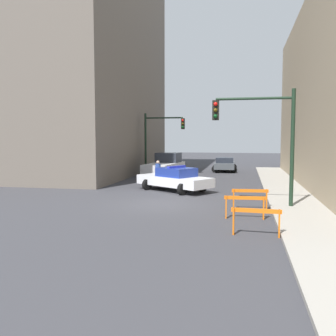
% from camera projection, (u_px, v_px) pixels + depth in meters
% --- Properties ---
extents(ground_plane, '(120.00, 120.00, 0.00)m').
position_uv_depth(ground_plane, '(162.00, 204.00, 17.89)').
color(ground_plane, '#38383D').
extents(sidewalk_right, '(2.40, 44.00, 0.12)m').
position_uv_depth(sidewalk_right, '(298.00, 208.00, 16.65)').
color(sidewalk_right, '#9E998E').
rests_on(sidewalk_right, ground_plane).
extents(building_corner_left, '(14.00, 20.00, 18.67)m').
position_uv_depth(building_corner_left, '(64.00, 68.00, 33.18)').
color(building_corner_left, '#6B6056').
rests_on(building_corner_left, ground_plane).
extents(traffic_light_near, '(3.64, 0.35, 5.20)m').
position_uv_depth(traffic_light_near, '(266.00, 130.00, 16.72)').
color(traffic_light_near, black).
rests_on(traffic_light_near, sidewalk_right).
extents(traffic_light_far, '(3.44, 0.35, 5.20)m').
position_uv_depth(traffic_light_far, '(158.00, 135.00, 31.37)').
color(traffic_light_far, black).
rests_on(traffic_light_far, ground_plane).
extents(police_car, '(4.94, 4.14, 1.52)m').
position_uv_depth(police_car, '(175.00, 179.00, 22.17)').
color(police_car, white).
rests_on(police_car, ground_plane).
extents(white_truck, '(3.05, 5.60, 1.90)m').
position_uv_depth(white_truck, '(165.00, 165.00, 30.54)').
color(white_truck, silver).
rests_on(white_truck, ground_plane).
extents(parked_car_near, '(2.36, 4.35, 1.31)m').
position_uv_depth(parked_car_near, '(225.00, 164.00, 34.96)').
color(parked_car_near, '#474C51').
rests_on(parked_car_near, ground_plane).
extents(pedestrian_crossing, '(0.42, 0.42, 1.66)m').
position_uv_depth(pedestrian_crossing, '(158.00, 173.00, 24.66)').
color(pedestrian_crossing, '#382D23').
rests_on(pedestrian_crossing, ground_plane).
extents(barrier_front, '(1.60, 0.24, 0.90)m').
position_uv_depth(barrier_front, '(256.00, 217.00, 12.07)').
color(barrier_front, orange).
rests_on(barrier_front, ground_plane).
extents(barrier_mid, '(1.60, 0.25, 0.90)m').
position_uv_depth(barrier_mid, '(245.00, 203.00, 14.60)').
color(barrier_mid, orange).
rests_on(barrier_mid, ground_plane).
extents(barrier_back, '(1.60, 0.33, 0.90)m').
position_uv_depth(barrier_back, '(250.00, 196.00, 16.54)').
color(barrier_back, orange).
rests_on(barrier_back, ground_plane).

